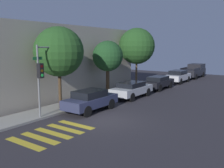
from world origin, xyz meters
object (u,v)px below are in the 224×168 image
at_px(sedan_tail_of_row, 178,76).
at_px(pickup_truck, 194,71).
at_px(sedan_near_corner, 90,100).
at_px(tree_far_end, 137,46).
at_px(traffic_light_pole, 45,68).
at_px(sedan_middle, 132,89).
at_px(sedan_far_end, 158,82).
at_px(tree_midblock, 108,56).
at_px(tree_near_corner, 59,52).

height_order(sedan_tail_of_row, pickup_truck, pickup_truck).
relative_size(sedan_near_corner, pickup_truck, 0.75).
bearing_deg(tree_far_end, traffic_light_pole, -176.34).
xyz_separation_m(sedan_near_corner, sedan_middle, (5.63, -0.00, -0.03)).
height_order(traffic_light_pole, sedan_near_corner, traffic_light_pole).
distance_m(pickup_truck, tree_far_end, 13.77).
height_order(sedan_middle, pickup_truck, pickup_truck).
distance_m(sedan_far_end, pickup_truck, 12.13).
distance_m(sedan_near_corner, sedan_far_end, 11.13).
relative_size(sedan_far_end, pickup_truck, 0.79).
relative_size(sedan_tail_of_row, tree_midblock, 0.90).
relative_size(sedan_near_corner, tree_midblock, 0.85).
relative_size(sedan_tail_of_row, tree_far_end, 0.70).
relative_size(traffic_light_pole, tree_far_end, 0.72).
xyz_separation_m(sedan_middle, sedan_far_end, (5.50, 0.00, -0.02)).
bearing_deg(tree_near_corner, traffic_light_pole, -157.11).
bearing_deg(tree_near_corner, sedan_tail_of_row, -6.70).
height_order(sedan_far_end, pickup_truck, pickup_truck).
distance_m(sedan_middle, pickup_truck, 17.63).
bearing_deg(tree_far_end, tree_midblock, 180.00).
relative_size(traffic_light_pole, sedan_far_end, 1.03).
relative_size(sedan_tail_of_row, pickup_truck, 0.80).
bearing_deg(tree_near_corner, sedan_middle, -17.86).
height_order(sedan_near_corner, sedan_middle, sedan_near_corner).
relative_size(sedan_middle, tree_midblock, 0.91).
bearing_deg(tree_far_end, tree_near_corner, 180.00).
relative_size(traffic_light_pole, pickup_truck, 0.82).
bearing_deg(sedan_far_end, sedan_near_corner, 180.00).
bearing_deg(sedan_near_corner, pickup_truck, -0.00).
relative_size(sedan_near_corner, tree_far_end, 0.66).
bearing_deg(sedan_tail_of_row, tree_near_corner, 173.30).
bearing_deg(tree_midblock, tree_near_corner, 180.00).
distance_m(sedan_middle, tree_far_end, 6.20).
height_order(tree_near_corner, tree_far_end, tree_far_end).
bearing_deg(tree_far_end, sedan_tail_of_row, -17.01).
relative_size(sedan_near_corner, sedan_tail_of_row, 0.94).
distance_m(sedan_near_corner, tree_far_end, 10.97).
distance_m(sedan_near_corner, pickup_truck, 23.26).
distance_m(sedan_far_end, tree_far_end, 4.42).
relative_size(sedan_tail_of_row, tree_near_corner, 0.76).
bearing_deg(sedan_tail_of_row, tree_far_end, 162.99).
bearing_deg(sedan_middle, tree_near_corner, 162.14).
height_order(sedan_middle, tree_near_corner, tree_near_corner).
bearing_deg(tree_far_end, sedan_middle, -154.96).
distance_m(sedan_near_corner, sedan_tail_of_row, 16.96).
relative_size(sedan_middle, tree_far_end, 0.71).
relative_size(traffic_light_pole, tree_midblock, 0.92).
bearing_deg(sedan_far_end, tree_midblock, 161.39).
height_order(sedan_middle, sedan_tail_of_row, sedan_tail_of_row).
relative_size(tree_near_corner, tree_far_end, 0.92).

